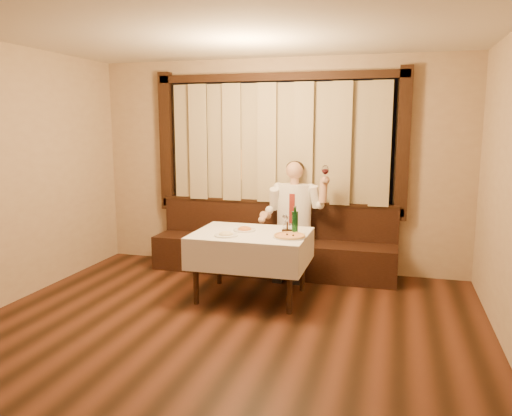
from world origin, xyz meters
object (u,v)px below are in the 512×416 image
(cruet_caddy, at_px, (287,229))
(pasta_red, at_px, (245,228))
(pizza, at_px, (290,236))
(dining_table, at_px, (251,242))
(banquette, at_px, (273,249))
(green_bottle, at_px, (295,222))
(seated_man, at_px, (293,211))
(pasta_cream, at_px, (226,233))

(cruet_caddy, bearing_deg, pasta_red, 164.89)
(pizza, xyz_separation_m, cruet_caddy, (-0.07, 0.21, 0.03))
(dining_table, xyz_separation_m, pizza, (0.46, -0.13, 0.12))
(dining_table, distance_m, cruet_caddy, 0.43)
(pasta_red, xyz_separation_m, cruet_caddy, (0.49, 0.02, 0.01))
(banquette, bearing_deg, pizza, -68.03)
(pizza, xyz_separation_m, green_bottle, (0.02, 0.18, 0.12))
(dining_table, distance_m, green_bottle, 0.54)
(pizza, relative_size, seated_man, 0.24)
(cruet_caddy, height_order, seated_man, seated_man)
(cruet_caddy, bearing_deg, pasta_cream, -169.10)
(green_bottle, bearing_deg, pasta_cream, -157.43)
(dining_table, xyz_separation_m, seated_man, (0.29, 0.93, 0.20))
(pizza, bearing_deg, seated_man, 99.34)
(banquette, relative_size, pasta_red, 12.54)
(seated_man, bearing_deg, banquette, 162.59)
(cruet_caddy, bearing_deg, green_bottle, -36.43)
(pizza, relative_size, pasta_red, 1.40)
(banquette, bearing_deg, dining_table, -90.00)
(pasta_red, distance_m, pasta_cream, 0.33)
(green_bottle, bearing_deg, banquette, 116.50)
(banquette, bearing_deg, pasta_cream, -99.58)
(banquette, relative_size, dining_table, 2.52)
(banquette, distance_m, green_bottle, 1.23)
(pasta_cream, bearing_deg, banquette, 80.42)
(pasta_red, distance_m, cruet_caddy, 0.49)
(banquette, height_order, pasta_cream, banquette)
(dining_table, bearing_deg, pasta_red, 146.10)
(pizza, height_order, pasta_cream, pasta_cream)
(pizza, bearing_deg, green_bottle, 83.31)
(pizza, xyz_separation_m, pasta_red, (-0.56, 0.19, 0.02))
(seated_man, bearing_deg, green_bottle, -77.51)
(dining_table, height_order, cruet_caddy, cruet_caddy)
(pasta_cream, bearing_deg, pasta_red, 69.10)
(pasta_cream, height_order, seated_man, seated_man)
(dining_table, relative_size, pasta_red, 4.98)
(cruet_caddy, relative_size, seated_man, 0.09)
(seated_man, bearing_deg, cruet_caddy, -83.07)
(pasta_red, distance_m, green_bottle, 0.59)
(pasta_red, bearing_deg, banquette, 84.24)
(banquette, height_order, dining_table, banquette)
(dining_table, height_order, pasta_red, pasta_red)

